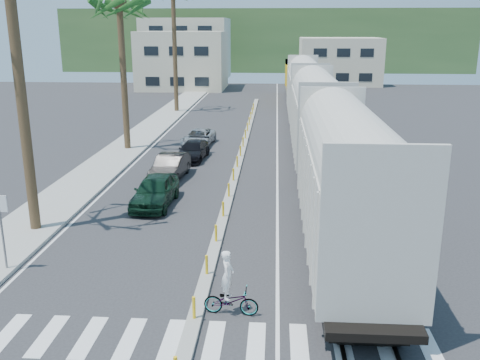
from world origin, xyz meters
name	(u,v)px	position (x,y,z in m)	size (l,w,h in m)	color
ground	(199,306)	(0.00, 0.00, 0.00)	(140.00, 140.00, 0.00)	#28282B
sidewalk	(136,140)	(-8.50, 25.00, 0.07)	(3.00, 90.00, 0.15)	gray
rails	(308,136)	(5.00, 28.00, 0.03)	(1.56, 100.00, 0.06)	black
median	(240,157)	(0.00, 19.96, 0.09)	(0.45, 60.00, 0.85)	gray
crosswalk	(189,341)	(0.00, -2.00, 0.01)	(14.00, 2.20, 0.01)	silver
lane_markings	(217,142)	(-2.15, 25.00, 0.00)	(9.42, 90.00, 0.01)	silver
freight_train	(312,106)	(5.00, 24.75, 2.91)	(3.00, 60.94, 5.85)	beige
street_sign	(1,221)	(-7.30, 2.00, 1.97)	(0.60, 0.08, 3.00)	slate
buildings	(222,54)	(-6.41, 71.66, 4.36)	(38.00, 27.00, 10.00)	beige
hillside	(266,40)	(0.00, 100.00, 6.00)	(80.00, 20.00, 12.00)	#385628
car_lead	(155,191)	(-3.56, 9.78, 0.76)	(1.94, 4.50, 1.51)	black
car_second	(170,167)	(-3.74, 14.62, 0.72)	(1.85, 4.46, 1.44)	black
car_third	(193,151)	(-3.15, 19.43, 0.61)	(2.04, 4.32, 1.22)	black
car_rear	(198,137)	(-3.41, 23.94, 0.60)	(2.38, 4.47, 1.19)	#B5B7BA
cyclist	(230,294)	(1.04, -0.43, 0.67)	(0.87, 1.80, 2.10)	#9EA0A5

